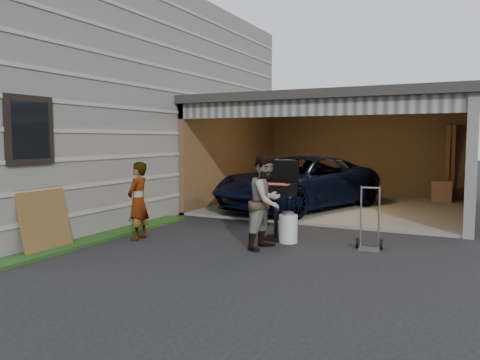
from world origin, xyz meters
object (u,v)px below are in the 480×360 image
object	(u,v)px
bbq_grill	(277,193)
minivan	(299,185)
hand_truck	(369,237)
propane_tank	(288,229)
man	(267,201)
woman	(138,201)
plywood_panel	(45,220)

from	to	relation	value
bbq_grill	minivan	bearing A→B (deg)	102.46
bbq_grill	hand_truck	distance (m)	1.82
propane_tank	bbq_grill	bearing A→B (deg)	151.83
man	hand_truck	world-z (taller)	man
bbq_grill	propane_tank	xyz separation A→B (m)	(0.28, -0.15, -0.62)
hand_truck	woman	bearing A→B (deg)	-172.91
man	hand_truck	xyz separation A→B (m)	(1.59, 0.69, -0.60)
minivan	propane_tank	distance (m)	3.83
minivan	woman	world-z (taller)	woman
woman	propane_tank	bearing A→B (deg)	101.78
bbq_grill	propane_tank	bearing A→B (deg)	-28.17
minivan	woman	bearing A→B (deg)	-89.02
minivan	woman	distance (m)	4.87
bbq_grill	plywood_panel	xyz separation A→B (m)	(-3.10, -2.54, -0.35)
woman	man	world-z (taller)	man
woman	man	xyz separation A→B (m)	(2.41, 0.38, 0.09)
plywood_panel	hand_truck	world-z (taller)	hand_truck
woman	man	bearing A→B (deg)	90.37
bbq_grill	plywood_panel	bearing A→B (deg)	-140.66
man	propane_tank	world-z (taller)	man
man	plywood_panel	world-z (taller)	man
man	plywood_panel	bearing A→B (deg)	126.79
propane_tank	plywood_panel	world-z (taller)	plywood_panel
woman	hand_truck	distance (m)	4.17
minivan	bbq_grill	size ratio (longest dim) A/B	3.32
minivan	plywood_panel	xyz separation A→B (m)	(-2.32, -6.05, -0.15)
man	propane_tank	bearing A→B (deg)	-9.85
minivan	woman	size ratio (longest dim) A/B	3.39
minivan	propane_tank	xyz separation A→B (m)	(1.06, -3.66, -0.43)
minivan	man	xyz separation A→B (m)	(0.88, -4.24, 0.13)
woman	propane_tank	size ratio (longest dim) A/B	2.86
minivan	man	size ratio (longest dim) A/B	3.03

